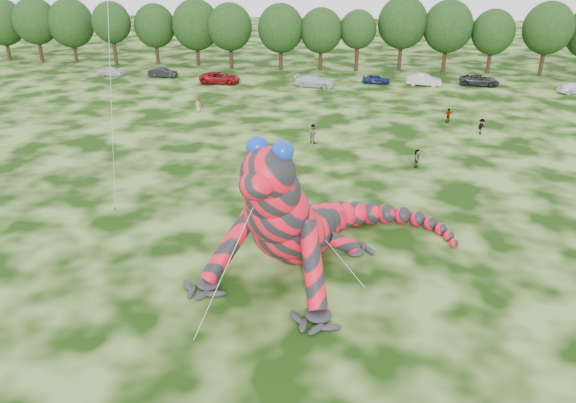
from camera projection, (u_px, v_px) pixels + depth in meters
The scene contains 29 objects.
ground at pixel (330, 282), 31.51m from camera, with size 240.00×240.00×0.00m, color #16330A.
inflatable_gecko at pixel (304, 189), 32.46m from camera, with size 14.74×17.51×8.75m, color red, non-canonical shape.
tree_0 at pixel (4, 29), 88.62m from camera, with size 6.91×6.22×9.51m, color black, non-canonical shape.
tree_1 at pixel (37, 30), 86.84m from camera, with size 6.74×6.07×9.81m, color black, non-canonical shape.
tree_2 at pixel (72, 31), 86.95m from camera, with size 7.04×6.34×9.64m, color black, non-canonical shape.
tree_3 at pixel (113, 34), 84.69m from camera, with size 5.81×5.23×9.44m, color black, non-canonical shape.
tree_4 at pixel (155, 34), 85.61m from camera, with size 6.22×5.60×9.06m, color black, non-canonical shape.
tree_5 at pixel (196, 33), 84.52m from camera, with size 7.16×6.44×9.80m, color black, non-canonical shape.
tree_6 at pixel (230, 36), 82.42m from camera, with size 6.52×5.86×9.49m, color black, non-canonical shape.
tree_7 at pixel (281, 37), 81.74m from camera, with size 6.68×6.01×9.48m, color black, non-canonical shape.
tree_8 at pixel (321, 39), 81.40m from camera, with size 6.14×5.53×8.94m, color black, non-canonical shape.
tree_9 at pixel (357, 41), 81.22m from camera, with size 5.27×4.74×8.68m, color black, non-canonical shape.
tree_10 at pixel (402, 34), 81.28m from camera, with size 7.09×6.38×10.50m, color black, non-canonical shape.
tree_11 at pixel (447, 36), 80.35m from camera, with size 7.01×6.31×10.07m, color black, non-canonical shape.
tree_12 at pixel (492, 42), 79.51m from camera, with size 5.99×5.39×8.97m, color black, non-canonical shape.
tree_13 at pixel (546, 39), 77.97m from camera, with size 6.83×6.15×10.13m, color black, non-canonical shape.
car_0 at pixel (111, 71), 79.60m from camera, with size 1.54×3.83×1.30m, color silver.
car_1 at pixel (163, 72), 78.87m from camera, with size 1.41×4.04×1.33m, color black.
car_2 at pixel (220, 78), 75.33m from camera, with size 2.51×5.45×1.51m, color maroon.
car_3 at pixel (314, 81), 73.58m from camera, with size 2.08×5.12×1.49m, color silver.
car_4 at pixel (376, 79), 75.27m from camera, with size 1.49×3.71×1.26m, color #141C49.
car_5 at pixel (424, 80), 74.27m from camera, with size 1.57×4.51×1.48m, color beige.
car_6 at pixel (479, 80), 74.25m from camera, with size 2.38×5.17×1.44m, color black.
car_7 at pixel (576, 88), 70.39m from camera, with size 1.86×4.57×1.33m, color white.
spectator_3 at pixel (448, 115), 58.92m from camera, with size 0.92×0.38×1.57m, color gray.
spectator_4 at pixel (198, 105), 62.61m from camera, with size 0.77×0.50×1.58m, color gray.
spectator_2 at pixel (482, 126), 55.46m from camera, with size 1.01×0.58×1.56m, color gray.
spectator_1 at pixel (313, 134), 52.90m from camera, with size 0.91×0.71×1.87m, color gray.
spectator_5 at pixel (417, 158), 47.30m from camera, with size 1.47×0.47×1.59m, color gray.
Camera 1 is at (0.78, -26.75, 17.40)m, focal length 35.00 mm.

